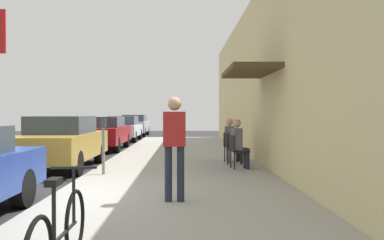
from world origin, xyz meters
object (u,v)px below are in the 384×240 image
Objects in this scene: bicycle_0 at (60,234)px; seated_patron_2 at (231,138)px; cafe_chair_1 at (232,146)px; parked_car_1 at (61,142)px; parking_meter at (103,142)px; parked_car_3 at (123,128)px; parked_car_2 at (103,133)px; pedestrian_standing at (174,140)px; cafe_chair_2 at (229,144)px; seated_patron_0 at (239,142)px; cafe_chair_0 at (237,149)px; parked_car_4 at (134,125)px.

seated_patron_2 is (2.53, 8.63, 0.34)m from bicycle_0.
cafe_chair_1 is at bearing -94.99° from seated_patron_2.
parked_car_1 reaches higher than parking_meter.
parked_car_3 is 12.67m from cafe_chair_1.
parked_car_2 reaches higher than parked_car_3.
parking_meter is 3.49m from pedestrian_standing.
cafe_chair_2 is 0.51× the size of pedestrian_standing.
seated_patron_0 is at bearing -88.07° from cafe_chair_2.
cafe_chair_2 is at bearing 89.91° from cafe_chair_0.
bicycle_0 is 1.97× the size of cafe_chair_1.
parking_meter is (1.55, -13.64, 0.16)m from parked_car_3.
pedestrian_standing is at bearing -111.16° from cafe_chair_0.
seated_patron_0 reaches higher than cafe_chair_2.
cafe_chair_0 is at bearing -172.43° from seated_patron_0.
parked_car_2 reaches higher than seated_patron_0.
parked_car_1 is 3.41× the size of seated_patron_2.
pedestrian_standing is at bearing -111.87° from seated_patron_0.
parked_car_4 reaches higher than cafe_chair_2.
bicycle_0 is at bearing -109.99° from seated_patron_0.
seated_patron_2 is at bearing -66.19° from parked_car_3.
seated_patron_2 is at bearing 89.98° from seated_patron_0.
parked_car_4 is at bearing 105.79° from cafe_chair_1.
parked_car_4 is 3.41× the size of seated_patron_2.
cafe_chair_2 is (2.47, 8.65, 0.14)m from bicycle_0.
cafe_chair_2 is 0.67× the size of seated_patron_2.
cafe_chair_2 is (4.82, -16.33, -0.14)m from parked_car_4.
parked_car_2 is 8.52m from seated_patron_0.
cafe_chair_1 is 0.69m from cafe_chair_2.
cafe_chair_1 is 5.20m from pedestrian_standing.
seated_patron_2 reaches higher than cafe_chair_0.
parking_meter reaches higher than cafe_chair_1.
parked_car_2 is at bearing 101.08° from parking_meter.
bicycle_0 is 3.22m from pedestrian_standing.
parked_car_4 is 3.41× the size of seated_patron_0.
parked_car_2 is 1.00× the size of parked_car_4.
parked_car_4 is at bearing 106.43° from cafe_chair_2.
parked_car_4 is 18.67m from seated_patron_0.
cafe_chair_1 is (4.81, -5.99, -0.12)m from parked_car_2.
parked_car_3 is at bearing 90.00° from parked_car_2.
pedestrian_standing reaches higher than parked_car_3.
pedestrian_standing reaches higher than parked_car_1.
parked_car_1 is 3.41× the size of seated_patron_0.
bicycle_0 is at bearing -84.65° from parked_car_4.
cafe_chair_1 is at bearing 30.48° from parking_meter.
parked_car_1 is 1.00× the size of parked_car_2.
parked_car_2 is at bearing -90.00° from parked_car_3.
parked_car_1 reaches higher than cafe_chair_2.
seated_patron_0 is (2.53, 6.96, 0.34)m from bicycle_0.
parked_car_4 is 2.57× the size of bicycle_0.
seated_patron_0 and seated_patron_2 have the same top height.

